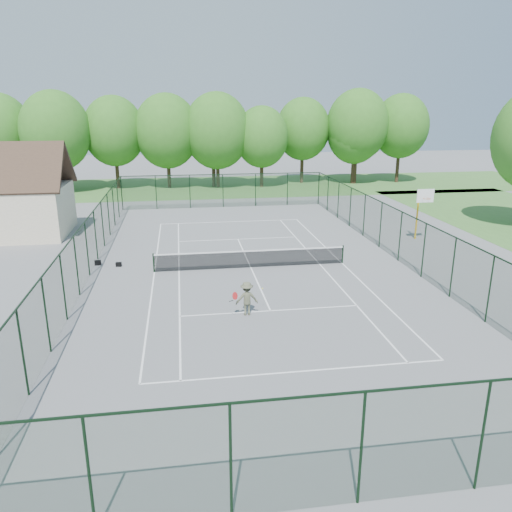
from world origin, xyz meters
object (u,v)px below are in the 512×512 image
object	(u,v)px
tennis_net	(251,258)
tennis_player	(247,298)
basketball_goal	(422,204)
sports_bag_a	(98,263)

from	to	relation	value
tennis_net	tennis_player	bearing A→B (deg)	-99.59
basketball_goal	tennis_net	bearing A→B (deg)	-161.24
tennis_net	sports_bag_a	size ratio (longest dim) A/B	31.14
tennis_net	basketball_goal	bearing A→B (deg)	18.76
tennis_net	basketball_goal	xyz separation A→B (m)	(12.34, 4.19, 1.99)
sports_bag_a	tennis_player	distance (m)	11.46
tennis_net	tennis_player	world-z (taller)	tennis_player
basketball_goal	tennis_player	bearing A→B (deg)	-141.17
basketball_goal	tennis_player	world-z (taller)	basketball_goal
basketball_goal	sports_bag_a	size ratio (longest dim) A/B	10.26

